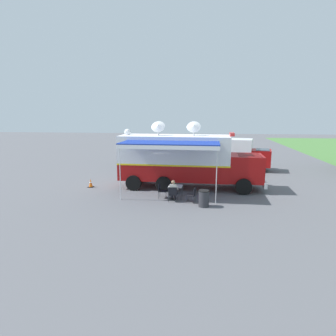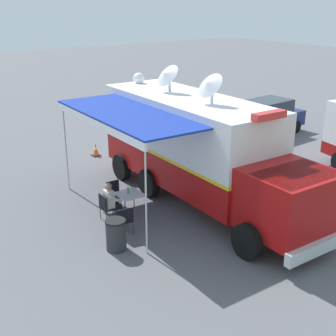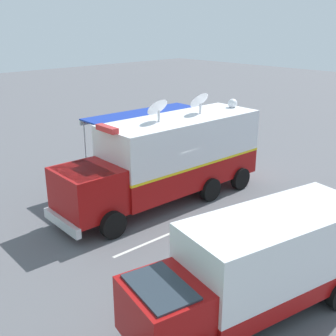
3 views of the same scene
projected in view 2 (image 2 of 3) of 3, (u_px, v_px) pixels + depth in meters
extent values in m
plane|color=#5B5B60|center=(186.00, 193.00, 16.48)|extent=(100.00, 100.00, 0.00)
cube|color=silver|center=(292.00, 205.00, 15.52)|extent=(0.31, 4.80, 0.01)
cube|color=#9E0F0F|center=(187.00, 163.00, 16.08)|extent=(2.78, 7.29, 1.10)
cube|color=white|center=(187.00, 124.00, 15.59)|extent=(2.78, 7.29, 1.70)
cube|color=yellow|center=(187.00, 148.00, 15.88)|extent=(2.81, 7.31, 0.10)
cube|color=#9E0F0F|center=(289.00, 201.00, 12.36)|extent=(2.38, 2.19, 1.70)
cube|color=#28333D|center=(296.00, 186.00, 12.03)|extent=(2.21, 1.55, 0.70)
cube|color=silver|center=(319.00, 248.00, 11.80)|extent=(2.38, 0.29, 0.36)
cylinder|color=black|center=(310.00, 218.00, 13.51)|extent=(0.34, 1.01, 1.00)
cylinder|color=black|center=(247.00, 241.00, 12.19)|extent=(0.34, 1.01, 1.00)
cylinder|color=black|center=(205.00, 169.00, 17.38)|extent=(0.34, 1.01, 1.00)
cylinder|color=black|center=(149.00, 183.00, 16.07)|extent=(0.34, 1.01, 1.00)
cylinder|color=black|center=(175.00, 155.00, 18.92)|extent=(0.34, 1.01, 1.00)
cylinder|color=black|center=(122.00, 167.00, 17.60)|extent=(0.34, 1.01, 1.00)
cube|color=white|center=(188.00, 98.00, 15.27)|extent=(2.78, 7.29, 0.10)
cube|color=red|center=(269.00, 115.00, 12.34)|extent=(1.11, 0.32, 0.20)
cylinder|color=silver|center=(170.00, 85.00, 16.02)|extent=(0.10, 0.10, 0.45)
cone|color=silver|center=(166.00, 74.00, 15.80)|extent=(0.75, 0.93, 0.81)
cylinder|color=silver|center=(212.00, 97.00, 14.20)|extent=(0.10, 0.10, 0.45)
cone|color=silver|center=(209.00, 84.00, 13.98)|extent=(0.75, 0.93, 0.81)
sphere|color=white|center=(139.00, 78.00, 17.68)|extent=(0.44, 0.44, 0.44)
cube|color=#193399|center=(126.00, 114.00, 14.11)|extent=(2.43, 5.84, 0.06)
cube|color=white|center=(96.00, 123.00, 13.60)|extent=(0.31, 5.76, 0.24)
cylinder|color=silver|center=(146.00, 199.00, 12.03)|extent=(0.05, 0.05, 3.25)
cylinder|color=silver|center=(66.00, 147.00, 16.27)|extent=(0.05, 0.05, 3.25)
cube|color=silver|center=(129.00, 194.00, 14.59)|extent=(0.83, 0.83, 0.03)
cylinder|color=#333338|center=(145.00, 206.00, 14.63)|extent=(0.03, 0.03, 0.70)
cylinder|color=#333338|center=(125.00, 212.00, 14.24)|extent=(0.03, 0.03, 0.70)
cylinder|color=#333338|center=(134.00, 198.00, 15.20)|extent=(0.03, 0.03, 0.70)
cylinder|color=#333338|center=(114.00, 203.00, 14.81)|extent=(0.03, 0.03, 0.70)
cylinder|color=#3F9959|center=(128.00, 190.00, 14.60)|extent=(0.07, 0.07, 0.20)
cylinder|color=white|center=(128.00, 187.00, 14.56)|extent=(0.04, 0.04, 0.02)
cube|color=black|center=(109.00, 207.00, 14.37)|extent=(0.50, 0.50, 0.04)
cube|color=black|center=(103.00, 202.00, 14.17)|extent=(0.06, 0.48, 0.44)
cylinder|color=#333338|center=(113.00, 209.00, 14.73)|extent=(0.02, 0.02, 0.42)
cylinder|color=#333338|center=(119.00, 214.00, 14.38)|extent=(0.02, 0.02, 0.42)
cylinder|color=#333338|center=(100.00, 213.00, 14.49)|extent=(0.02, 0.02, 0.42)
cylinder|color=#333338|center=(107.00, 218.00, 14.15)|extent=(0.02, 0.02, 0.42)
cube|color=black|center=(116.00, 196.00, 15.22)|extent=(0.50, 0.50, 0.04)
cube|color=black|center=(113.00, 187.00, 15.31)|extent=(0.48, 0.06, 0.44)
cylinder|color=#333338|center=(125.00, 202.00, 15.24)|extent=(0.02, 0.02, 0.42)
cylinder|color=#333338|center=(113.00, 205.00, 15.01)|extent=(0.02, 0.02, 0.42)
cylinder|color=#333338|center=(119.00, 198.00, 15.58)|extent=(0.02, 0.02, 0.42)
cylinder|color=#333338|center=(107.00, 201.00, 15.35)|extent=(0.02, 0.02, 0.42)
cube|color=black|center=(123.00, 220.00, 13.55)|extent=(0.56, 0.56, 0.04)
cube|color=black|center=(126.00, 216.00, 13.29)|extent=(0.48, 0.13, 0.44)
cylinder|color=#333338|center=(114.00, 225.00, 13.73)|extent=(0.02, 0.02, 0.42)
cylinder|color=#333338|center=(128.00, 222.00, 13.90)|extent=(0.02, 0.02, 0.42)
cylinder|color=#333338|center=(119.00, 231.00, 13.35)|extent=(0.02, 0.02, 0.42)
cylinder|color=#333338|center=(133.00, 228.00, 13.53)|extent=(0.02, 0.02, 0.42)
cube|color=silver|center=(109.00, 199.00, 14.26)|extent=(0.25, 0.37, 0.56)
sphere|color=#A37556|center=(108.00, 186.00, 14.11)|extent=(0.22, 0.22, 0.22)
cylinder|color=silver|center=(109.00, 194.00, 14.49)|extent=(0.43, 0.11, 0.34)
cylinder|color=silver|center=(116.00, 199.00, 14.13)|extent=(0.43, 0.11, 0.34)
cylinder|color=black|center=(113.00, 204.00, 14.53)|extent=(0.38, 0.15, 0.13)
cylinder|color=black|center=(118.00, 209.00, 14.71)|extent=(0.11, 0.11, 0.42)
cube|color=black|center=(120.00, 214.00, 14.80)|extent=(0.24, 0.11, 0.07)
cylinder|color=black|center=(116.00, 207.00, 14.38)|extent=(0.38, 0.15, 0.13)
cylinder|color=black|center=(121.00, 212.00, 14.55)|extent=(0.11, 0.11, 0.42)
cube|color=black|center=(123.00, 216.00, 14.64)|extent=(0.24, 0.11, 0.07)
cylinder|color=#2D2D33|center=(116.00, 236.00, 12.64)|extent=(0.56, 0.56, 0.85)
cylinder|color=black|center=(115.00, 221.00, 12.48)|extent=(0.57, 0.57, 0.06)
cube|color=black|center=(96.00, 155.00, 20.36)|extent=(0.36, 0.36, 0.03)
cone|color=orange|center=(96.00, 149.00, 20.26)|extent=(0.26, 0.26, 0.55)
cylinder|color=white|center=(96.00, 149.00, 20.25)|extent=(0.17, 0.17, 0.06)
cube|color=navy|center=(266.00, 120.00, 23.46)|extent=(4.28, 1.99, 0.76)
cube|color=#28333D|center=(269.00, 106.00, 23.30)|extent=(2.17, 1.69, 0.68)
cylinder|color=black|center=(263.00, 136.00, 22.17)|extent=(0.65, 0.25, 0.64)
cylinder|color=black|center=(235.00, 128.00, 23.48)|extent=(0.65, 0.25, 0.64)
cylinder|color=black|center=(295.00, 127.00, 23.71)|extent=(0.65, 0.25, 0.64)
cylinder|color=black|center=(268.00, 120.00, 25.02)|extent=(0.65, 0.25, 0.64)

